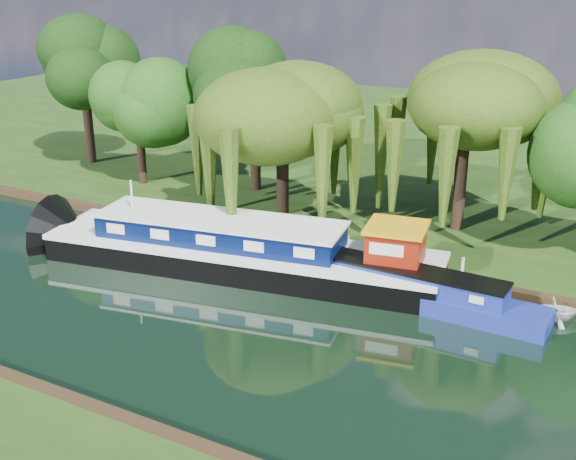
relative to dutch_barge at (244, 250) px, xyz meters
The scene contains 14 objects.
ground 5.27m from the dutch_barge, 76.56° to the right, with size 120.00×120.00×0.00m, color black.
far_bank 29.02m from the dutch_barge, 87.63° to the left, with size 120.00×52.00×0.45m, color #19330E.
dutch_barge is the anchor object (origin of this frame).
narrowboat 8.64m from the dutch_barge, ahead, with size 12.48×2.41×1.81m.
red_dinghy 12.07m from the dutch_barge, behind, with size 2.29×3.20×0.66m, color maroon.
white_cruiser 14.91m from the dutch_barge, ahead, with size 1.94×2.25×1.19m, color silver.
willow_left 8.25m from the dutch_barge, 99.88° to the left, with size 7.25×7.25×8.68m.
willow_right 14.05m from the dutch_barge, 51.06° to the left, with size 7.33×7.33×8.93m.
tree_far_left 16.70m from the dutch_barge, 147.62° to the left, with size 5.04×5.04×8.12m.
tree_far_back 24.04m from the dutch_barge, 151.69° to the left, with size 5.78×5.78×9.73m.
tree_far_mid 13.81m from the dutch_barge, 118.27° to the left, with size 5.84×5.84×9.56m.
lamppost 5.90m from the dutch_barge, 72.77° to the left, with size 0.36×0.36×2.56m.
mooring_posts 3.45m from the dutch_barge, 78.31° to the left, with size 19.16×0.16×1.00m.
reeds_near 14.97m from the dutch_barge, 57.34° to the right, with size 33.70×1.50×1.10m.
Camera 1 is at (16.89, -23.38, 14.55)m, focal length 45.00 mm.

